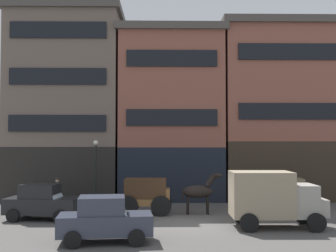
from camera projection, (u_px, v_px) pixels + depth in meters
ground_plane at (187, 225)px, 19.90m from camera, size 120.00×120.00×0.00m
building_far_left at (68, 104)px, 30.42m from camera, size 8.12×6.76×13.52m
building_center_left at (171, 114)px, 30.51m from camera, size 7.68×6.76×12.06m
building_center_right at (280, 111)px, 30.64m from camera, size 9.25×6.76×12.56m
cargo_wagon at (146, 193)px, 22.98m from camera, size 2.95×1.60×1.98m
draft_horse at (199, 191)px, 23.03m from camera, size 2.35×0.66×2.30m
delivery_truck_near at (273, 197)px, 19.31m from camera, size 4.38×2.18×2.62m
sedan_dark at (42, 202)px, 21.34m from camera, size 3.84×2.15×1.83m
sedan_light at (286, 194)px, 24.64m from camera, size 3.86×2.21×1.83m
sedan_parked_curb at (105, 219)px, 16.46m from camera, size 3.85×2.18×1.83m
pedestrian_officer at (57, 191)px, 25.67m from camera, size 0.48×0.48×1.79m
streetlamp_curbside at (96, 163)px, 26.08m from camera, size 0.32×0.32×4.12m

